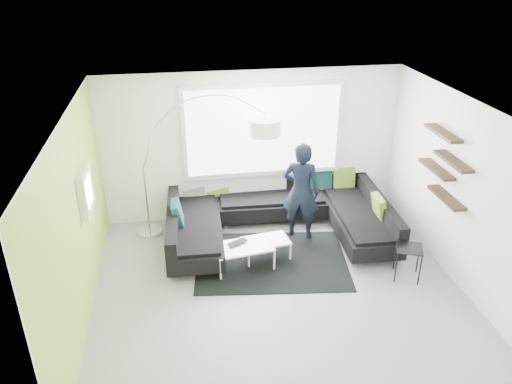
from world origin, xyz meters
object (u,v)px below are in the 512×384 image
Objects in this scene: sectional_sofa at (278,219)px; laptop at (239,244)px; arc_lamp at (143,168)px; side_table at (407,262)px; coffee_table at (255,252)px; person at (301,191)px.

sectional_sofa is 9.55× the size of laptop.
arc_lamp is 2.16m from laptop.
side_table is at bearing -15.48° from arc_lamp.
sectional_sofa is at bearing 13.60° from laptop.
sectional_sofa is at bearing -1.55° from arc_lamp.
side_table is at bearing -38.61° from sectional_sofa.
coffee_table is 0.34m from laptop.
sectional_sofa is 3.29× the size of coffee_table.
coffee_table is 2.41m from arc_lamp.
arc_lamp is at bearing 169.36° from sectional_sofa.
laptop is at bearing -176.38° from coffee_table.
side_table is at bearing 155.64° from person.
person is (-1.35, 1.51, 0.62)m from side_table.
sectional_sofa is 2.51m from arc_lamp.
person is at bearing 28.69° from coffee_table.
laptop is at bearing -133.34° from sectional_sofa.
laptop is (-0.79, -0.77, 0.04)m from sectional_sofa.
arc_lamp is at bearing 12.23° from person.
person reaches higher than coffee_table.
sectional_sofa is 2.32m from side_table.
coffee_table is 0.47× the size of arc_lamp.
coffee_table is (-0.53, -0.72, -0.17)m from sectional_sofa.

